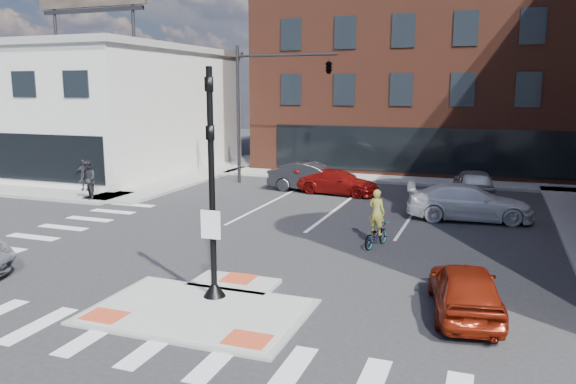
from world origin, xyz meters
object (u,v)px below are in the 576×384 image
at_px(white_pickup, 469,202).
at_px(bg_car_silver, 474,184).
at_px(cyclist, 376,228).
at_px(bg_car_red, 338,182).
at_px(bg_car_dark, 313,177).
at_px(pedestrian_b, 84,175).
at_px(pedestrian_a, 87,180).
at_px(red_sedan, 465,289).

distance_m(white_pickup, bg_car_silver, 4.86).
bearing_deg(cyclist, bg_car_red, -51.57).
distance_m(white_pickup, bg_car_dark, 9.41).
distance_m(bg_car_dark, pedestrian_b, 12.34).
distance_m(cyclist, pedestrian_a, 15.30).
bearing_deg(bg_car_silver, pedestrian_a, 14.99).
bearing_deg(bg_car_silver, white_pickup, 82.33).
distance_m(cyclist, pedestrian_b, 17.59).
bearing_deg(white_pickup, bg_car_dark, 55.46).
bearing_deg(cyclist, pedestrian_b, -0.90).
bearing_deg(bg_car_dark, red_sedan, -148.80).
height_order(bg_car_dark, pedestrian_b, pedestrian_b).
distance_m(red_sedan, white_pickup, 10.83).
distance_m(bg_car_silver, pedestrian_a, 19.38).
distance_m(bg_car_silver, cyclist, 10.79).
bearing_deg(pedestrian_a, bg_car_red, 62.48).
relative_size(bg_car_dark, pedestrian_b, 2.86).
bearing_deg(white_pickup, red_sedan, 174.47).
bearing_deg(pedestrian_a, pedestrian_b, 165.34).
height_order(bg_car_red, cyclist, cyclist).
relative_size(bg_car_dark, bg_car_silver, 1.03).
bearing_deg(cyclist, pedestrian_a, 4.31).
bearing_deg(bg_car_dark, pedestrian_b, 113.84).
bearing_deg(pedestrian_b, red_sedan, -50.24).
relative_size(white_pickup, pedestrian_a, 2.69).
bearing_deg(bg_car_silver, pedestrian_b, 7.81).
height_order(white_pickup, bg_car_red, white_pickup).
bearing_deg(pedestrian_a, cyclist, 21.01).
bearing_deg(pedestrian_a, bg_car_silver, 54.75).
distance_m(bg_car_red, pedestrian_a, 12.78).
distance_m(bg_car_dark, bg_car_silver, 8.43).
height_order(white_pickup, cyclist, cyclist).
bearing_deg(cyclist, bg_car_dark, -45.06).
height_order(bg_car_silver, pedestrian_a, pedestrian_a).
bearing_deg(bg_car_dark, bg_car_silver, -84.95).
relative_size(pedestrian_a, pedestrian_b, 1.16).
bearing_deg(white_pickup, pedestrian_a, 90.44).
distance_m(bg_car_silver, pedestrian_b, 20.50).
relative_size(white_pickup, bg_car_dark, 1.09).
height_order(red_sedan, bg_car_dark, bg_car_dark).
xyz_separation_m(white_pickup, bg_car_dark, (-8.39, 4.26, 0.03)).
height_order(bg_car_dark, cyclist, cyclist).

